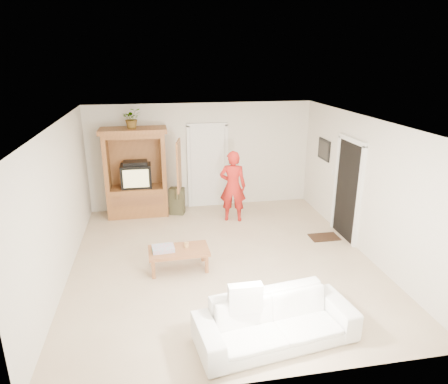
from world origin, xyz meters
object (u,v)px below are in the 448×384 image
(man, at_px, (233,186))
(coffee_table, at_px, (179,252))
(sofa, at_px, (276,321))
(armoire, at_px, (137,178))

(man, height_order, coffee_table, man)
(man, distance_m, sofa, 4.28)
(armoire, bearing_deg, man, -19.52)
(man, xyz_separation_m, sofa, (-0.26, -4.24, -0.52))
(armoire, height_order, coffee_table, armoire)
(sofa, bearing_deg, coffee_table, 109.45)
(armoire, xyz_separation_m, man, (2.15, -0.76, -0.08))
(man, bearing_deg, sofa, 101.37)
(man, bearing_deg, coffee_table, 71.18)
(armoire, relative_size, sofa, 0.98)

